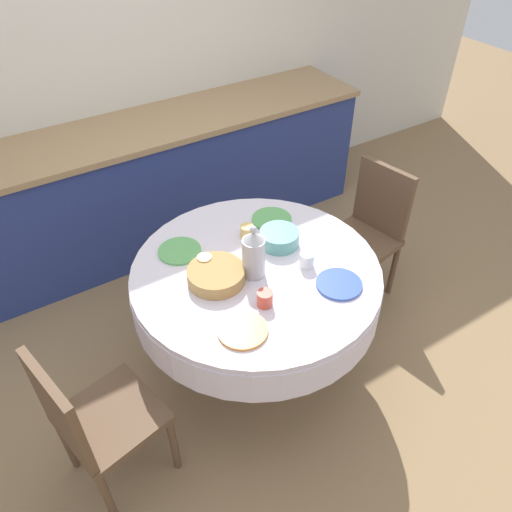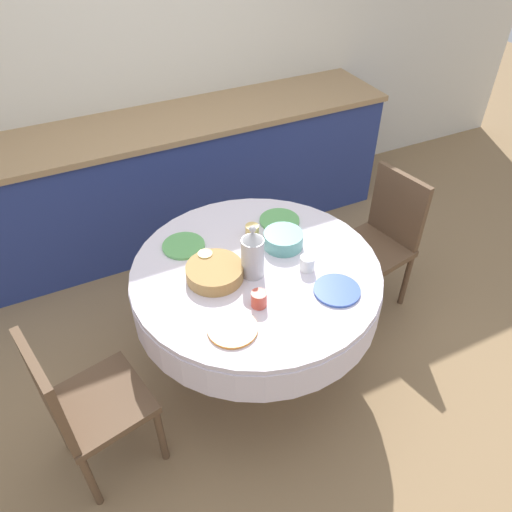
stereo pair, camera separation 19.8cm
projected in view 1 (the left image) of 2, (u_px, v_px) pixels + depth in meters
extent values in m
plane|color=#8E704C|center=(256.00, 363.00, 2.93)|extent=(12.00, 12.00, 0.00)
cube|color=silver|center=(111.00, 51.00, 3.23)|extent=(7.00, 0.05, 2.60)
cube|color=navy|center=(150.00, 188.00, 3.57)|extent=(3.20, 0.60, 0.87)
cube|color=#A37F56|center=(140.00, 129.00, 3.28)|extent=(3.24, 0.64, 0.04)
cylinder|color=brown|center=(256.00, 361.00, 2.92)|extent=(0.44, 0.44, 0.04)
cylinder|color=brown|center=(256.00, 330.00, 2.74)|extent=(0.11, 0.11, 0.49)
cylinder|color=silver|center=(256.00, 286.00, 2.53)|extent=(1.24, 1.24, 0.18)
cylinder|color=silver|center=(256.00, 271.00, 2.46)|extent=(1.23, 1.23, 0.03)
cube|color=brown|center=(359.00, 242.00, 3.12)|extent=(0.47, 0.47, 0.04)
cube|color=brown|center=(383.00, 199.00, 3.06)|extent=(0.11, 0.38, 0.45)
cylinder|color=brown|center=(360.00, 296.00, 3.07)|extent=(0.04, 0.04, 0.40)
cylinder|color=brown|center=(317.00, 268.00, 3.27)|extent=(0.04, 0.04, 0.40)
cylinder|color=brown|center=(393.00, 270.00, 3.26)|extent=(0.04, 0.04, 0.40)
cylinder|color=brown|center=(351.00, 245.00, 3.45)|extent=(0.04, 0.04, 0.40)
cube|color=brown|center=(111.00, 417.00, 2.18)|extent=(0.48, 0.48, 0.04)
cube|color=brown|center=(59.00, 412.00, 1.93)|extent=(0.12, 0.38, 0.45)
cylinder|color=brown|center=(131.00, 397.00, 2.52)|extent=(0.04, 0.04, 0.40)
cylinder|color=brown|center=(174.00, 444.00, 2.32)|extent=(0.04, 0.04, 0.40)
cylinder|color=brown|center=(67.00, 443.00, 2.33)|extent=(0.04, 0.04, 0.40)
cylinder|color=brown|center=(108.00, 498.00, 2.14)|extent=(0.04, 0.04, 0.40)
cylinder|color=orange|center=(243.00, 330.00, 2.13)|extent=(0.22, 0.22, 0.01)
cylinder|color=#CC4C3D|center=(265.00, 299.00, 2.24)|extent=(0.07, 0.07, 0.08)
cylinder|color=#3856AD|center=(339.00, 284.00, 2.35)|extent=(0.22, 0.22, 0.01)
cylinder|color=white|center=(307.00, 260.00, 2.44)|extent=(0.07, 0.07, 0.08)
cylinder|color=#5BA85B|center=(180.00, 251.00, 2.54)|extent=(0.22, 0.22, 0.01)
cylinder|color=#DBB766|center=(205.00, 263.00, 2.42)|extent=(0.07, 0.07, 0.08)
cylinder|color=#5BA85B|center=(272.00, 219.00, 2.75)|extent=(0.22, 0.22, 0.01)
cylinder|color=#DBB766|center=(247.00, 232.00, 2.61)|extent=(0.07, 0.07, 0.08)
cylinder|color=#B2B2B7|center=(254.00, 258.00, 2.35)|extent=(0.11, 0.11, 0.21)
cone|color=#B2B2B7|center=(253.00, 236.00, 2.27)|extent=(0.10, 0.10, 0.05)
sphere|color=#B2B2B7|center=(253.00, 229.00, 2.24)|extent=(0.03, 0.03, 0.03)
cylinder|color=#AD844C|center=(216.00, 275.00, 2.36)|extent=(0.28, 0.28, 0.07)
cylinder|color=#569993|center=(279.00, 238.00, 2.57)|extent=(0.20, 0.20, 0.08)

